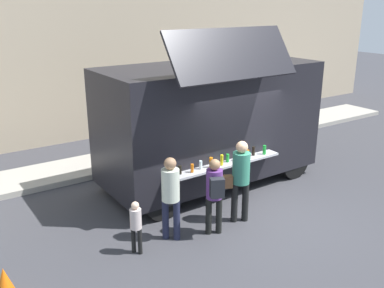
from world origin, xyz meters
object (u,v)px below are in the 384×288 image
object	(u,v)px
traffic_cone_orange	(5,283)
customer_mid_with_backpack	(215,190)
customer_rear_waiting	(171,191)
customer_front_ordering	(240,175)
food_truck_main	(210,121)
trash_bin	(272,122)
child_near_queue	(136,223)

from	to	relation	value
traffic_cone_orange	customer_mid_with_backpack	size ratio (longest dim) A/B	0.34
customer_rear_waiting	customer_front_ordering	bearing A→B (deg)	-53.12
traffic_cone_orange	customer_mid_with_backpack	world-z (taller)	customer_mid_with_backpack
food_truck_main	traffic_cone_orange	world-z (taller)	food_truck_main
traffic_cone_orange	customer_mid_with_backpack	distance (m)	4.00
customer_mid_with_backpack	customer_rear_waiting	bearing A→B (deg)	92.67
traffic_cone_orange	customer_rear_waiting	world-z (taller)	customer_rear_waiting
trash_bin	customer_mid_with_backpack	world-z (taller)	customer_mid_with_backpack
child_near_queue	customer_front_ordering	bearing A→B (deg)	-34.75
trash_bin	customer_mid_with_backpack	size ratio (longest dim) A/B	0.54
traffic_cone_orange	customer_mid_with_backpack	xyz separation A→B (m)	(3.93, -0.21, 0.71)
food_truck_main	customer_mid_with_backpack	xyz separation A→B (m)	(-1.47, -2.19, -0.68)
customer_rear_waiting	child_near_queue	size ratio (longest dim) A/B	1.63
customer_mid_with_backpack	traffic_cone_orange	bearing A→B (deg)	111.24
customer_front_ordering	customer_rear_waiting	world-z (taller)	customer_front_ordering
traffic_cone_orange	customer_rear_waiting	distance (m)	3.20
traffic_cone_orange	trash_bin	world-z (taller)	trash_bin
trash_bin	traffic_cone_orange	bearing A→B (deg)	-156.26
trash_bin	child_near_queue	bearing A→B (deg)	-150.23
trash_bin	customer_mid_with_backpack	distance (m)	7.42
trash_bin	customer_rear_waiting	bearing A→B (deg)	-147.87
customer_rear_waiting	child_near_queue	bearing A→B (deg)	138.98
customer_mid_with_backpack	customer_front_ordering	bearing A→B (deg)	-54.41
food_truck_main	customer_front_ordering	distance (m)	2.24
customer_mid_with_backpack	customer_rear_waiting	world-z (taller)	customer_rear_waiting
customer_rear_waiting	child_near_queue	xyz separation A→B (m)	(-0.80, -0.08, -0.39)
customer_front_ordering	customer_mid_with_backpack	xyz separation A→B (m)	(-0.77, -0.15, -0.09)
food_truck_main	customer_front_ordering	world-z (taller)	food_truck_main
child_near_queue	customer_mid_with_backpack	bearing A→B (deg)	-41.11
food_truck_main	trash_bin	xyz separation A→B (m)	(4.39, 2.32, -1.22)
food_truck_main	customer_mid_with_backpack	distance (m)	2.73
food_truck_main	customer_mid_with_backpack	world-z (taller)	food_truck_main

